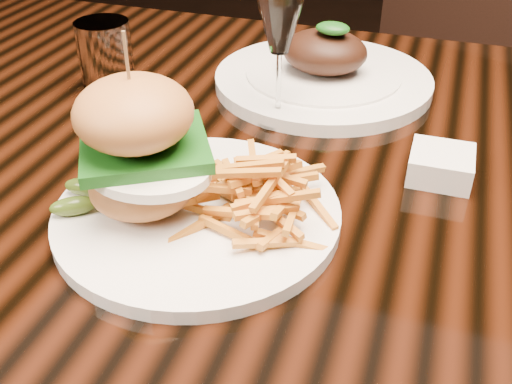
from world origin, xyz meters
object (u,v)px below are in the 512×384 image
(dining_table, at_px, (341,217))
(far_dish, at_px, (323,74))
(burger_plate, at_px, (187,179))
(wine_glass, at_px, (280,25))
(chair_far, at_px, (437,64))

(dining_table, height_order, far_dish, far_dish)
(burger_plate, bearing_deg, wine_glass, 65.68)
(burger_plate, relative_size, far_dish, 0.92)
(wine_glass, xyz_separation_m, chair_far, (0.18, 0.81, -0.34))
(dining_table, xyz_separation_m, wine_glass, (-0.11, 0.08, 0.20))
(wine_glass, bearing_deg, burger_plate, -95.67)
(burger_plate, distance_m, chair_far, 1.09)
(far_dish, relative_size, chair_far, 0.33)
(dining_table, bearing_deg, far_dish, 110.29)
(burger_plate, xyz_separation_m, wine_glass, (0.02, 0.23, 0.08))
(dining_table, xyz_separation_m, far_dish, (-0.07, 0.20, 0.10))
(dining_table, height_order, wine_glass, wine_glass)
(chair_far, bearing_deg, far_dish, -77.49)
(dining_table, relative_size, chair_far, 1.68)
(dining_table, xyz_separation_m, chair_far, (0.07, 0.88, -0.13))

